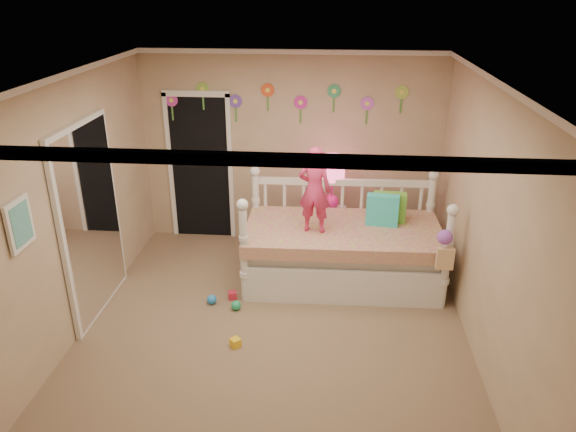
# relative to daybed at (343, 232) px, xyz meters

# --- Properties ---
(floor) EXTENTS (4.00, 4.50, 0.01)m
(floor) POSITION_rel_daybed_xyz_m (-0.71, -1.13, -0.64)
(floor) COLOR #7F684C
(floor) RESTS_ON ground
(ceiling) EXTENTS (4.00, 4.50, 0.01)m
(ceiling) POSITION_rel_daybed_xyz_m (-0.71, -1.13, 1.96)
(ceiling) COLOR white
(ceiling) RESTS_ON floor
(back_wall) EXTENTS (4.00, 0.01, 2.60)m
(back_wall) POSITION_rel_daybed_xyz_m (-0.71, 1.12, 0.66)
(back_wall) COLOR tan
(back_wall) RESTS_ON floor
(left_wall) EXTENTS (0.01, 4.50, 2.60)m
(left_wall) POSITION_rel_daybed_xyz_m (-2.71, -1.13, 0.66)
(left_wall) COLOR tan
(left_wall) RESTS_ON floor
(right_wall) EXTENTS (0.01, 4.50, 2.60)m
(right_wall) POSITION_rel_daybed_xyz_m (1.29, -1.13, 0.66)
(right_wall) COLOR tan
(right_wall) RESTS_ON floor
(crown_molding) EXTENTS (4.00, 4.50, 0.06)m
(crown_molding) POSITION_rel_daybed_xyz_m (-0.71, -1.13, 1.93)
(crown_molding) COLOR white
(crown_molding) RESTS_ON ceiling
(daybed) EXTENTS (2.37, 1.31, 1.27)m
(daybed) POSITION_rel_daybed_xyz_m (0.00, 0.00, 0.00)
(daybed) COLOR white
(daybed) RESTS_ON floor
(pillow_turquoise) EXTENTS (0.39, 0.18, 0.38)m
(pillow_turquoise) POSITION_rel_daybed_xyz_m (0.45, 0.10, 0.26)
(pillow_turquoise) COLOR #27C4C2
(pillow_turquoise) RESTS_ON daybed
(pillow_lime) EXTENTS (0.39, 0.16, 0.36)m
(pillow_lime) POSITION_rel_daybed_xyz_m (0.54, 0.21, 0.25)
(pillow_lime) COLOR #6EC13A
(pillow_lime) RESTS_ON daybed
(child) EXTENTS (0.40, 0.30, 1.01)m
(child) POSITION_rel_daybed_xyz_m (-0.34, -0.14, 0.58)
(child) COLOR #E13366
(child) RESTS_ON daybed
(nightstand) EXTENTS (0.40, 0.31, 0.63)m
(nightstand) POSITION_rel_daybed_xyz_m (-0.15, 0.72, -0.32)
(nightstand) COLOR white
(nightstand) RESTS_ON floor
(table_lamp) EXTENTS (0.32, 0.32, 0.71)m
(table_lamp) POSITION_rel_daybed_xyz_m (-0.15, 0.72, 0.47)
(table_lamp) COLOR #E51E8A
(table_lamp) RESTS_ON nightstand
(closet_doorway) EXTENTS (0.90, 0.04, 2.07)m
(closet_doorway) POSITION_rel_daybed_xyz_m (-1.96, 1.11, 0.40)
(closet_doorway) COLOR black
(closet_doorway) RESTS_ON back_wall
(flower_decals) EXTENTS (3.40, 0.02, 0.50)m
(flower_decals) POSITION_rel_daybed_xyz_m (-0.80, 1.11, 1.30)
(flower_decals) COLOR #B2668C
(flower_decals) RESTS_ON back_wall
(mirror_closet) EXTENTS (0.07, 1.30, 2.10)m
(mirror_closet) POSITION_rel_daybed_xyz_m (-2.67, -0.83, 0.41)
(mirror_closet) COLOR white
(mirror_closet) RESTS_ON left_wall
(wall_picture) EXTENTS (0.05, 0.34, 0.42)m
(wall_picture) POSITION_rel_daybed_xyz_m (-2.68, -2.03, 0.91)
(wall_picture) COLOR white
(wall_picture) RESTS_ON left_wall
(hanging_bag) EXTENTS (0.20, 0.16, 0.36)m
(hanging_bag) POSITION_rel_daybed_xyz_m (1.04, -0.67, 0.14)
(hanging_bag) COLOR beige
(hanging_bag) RESTS_ON daybed
(toy_scatter) EXTENTS (0.84, 1.32, 0.11)m
(toy_scatter) POSITION_rel_daybed_xyz_m (-1.31, -0.98, -0.58)
(toy_scatter) COLOR #996666
(toy_scatter) RESTS_ON floor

